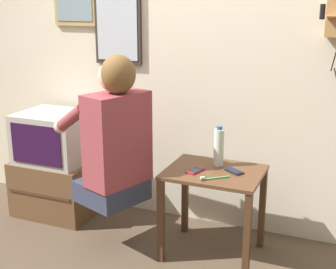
{
  "coord_description": "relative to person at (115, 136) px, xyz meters",
  "views": [
    {
      "loc": [
        1.2,
        -1.94,
        1.62
      ],
      "look_at": [
        0.11,
        0.67,
        0.8
      ],
      "focal_mm": 50.0,
      "sensor_mm": 36.0,
      "label": 1
    }
  ],
  "objects": [
    {
      "name": "side_table",
      "position": [
        0.61,
        0.17,
        -0.32
      ],
      "size": [
        0.6,
        0.48,
        0.58
      ],
      "color": "#51331E",
      "rests_on": "ground_plane"
    },
    {
      "name": "cell_phone_held",
      "position": [
        0.51,
        0.1,
        -0.2
      ],
      "size": [
        0.09,
        0.14,
        0.01
      ],
      "rotation": [
        0.0,
        0.0,
        -0.29
      ],
      "color": "maroon",
      "rests_on": "side_table"
    },
    {
      "name": "wall_mirror",
      "position": [
        -0.27,
        0.59,
        0.67
      ],
      "size": [
        0.37,
        0.03,
        0.6
      ],
      "color": "#2D2823"
    },
    {
      "name": "wall_back",
      "position": [
        0.21,
        0.63,
        0.49
      ],
      "size": [
        6.8,
        0.05,
        2.55
      ],
      "color": "beige",
      "rests_on": "ground_plane"
    },
    {
      "name": "cell_phone_spare",
      "position": [
        0.73,
        0.19,
        -0.2
      ],
      "size": [
        0.14,
        0.12,
        0.01
      ],
      "rotation": [
        0.0,
        0.0,
        0.98
      ],
      "color": "black",
      "rests_on": "side_table"
    },
    {
      "name": "toothbrush",
      "position": [
        0.65,
        0.02,
        -0.2
      ],
      "size": [
        0.15,
        0.13,
        0.02
      ],
      "rotation": [
        0.0,
        0.0,
        2.27
      ],
      "color": "#4CBF66",
      "rests_on": "side_table"
    },
    {
      "name": "water_bottle",
      "position": [
        0.61,
        0.27,
        -0.08
      ],
      "size": [
        0.07,
        0.07,
        0.26
      ],
      "color": "silver",
      "rests_on": "side_table"
    },
    {
      "name": "person",
      "position": [
        0.0,
        0.0,
        0.0
      ],
      "size": [
        0.62,
        0.57,
        0.97
      ],
      "rotation": [
        0.0,
        0.0,
        1.21
      ],
      "color": "#2D3347",
      "rests_on": "ground_plane"
    },
    {
      "name": "tv_stand",
      "position": [
        -0.7,
        0.29,
        -0.57
      ],
      "size": [
        0.6,
        0.44,
        0.43
      ],
      "color": "brown",
      "rests_on": "ground_plane"
    },
    {
      "name": "television",
      "position": [
        -0.69,
        0.31,
        -0.17
      ],
      "size": [
        0.52,
        0.45,
        0.38
      ],
      "color": "#ADA89E",
      "rests_on": "tv_stand"
    }
  ]
}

